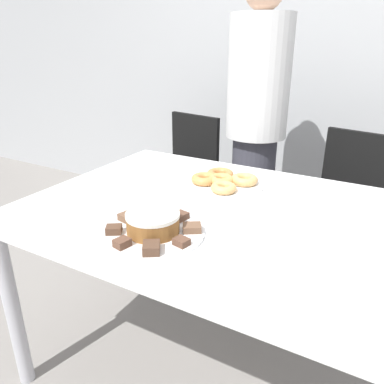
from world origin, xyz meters
TOP-DOWN VIEW (x-y plane):
  - ground_plane at (0.00, 0.00)m, footprint 12.00×12.00m
  - wall_back at (0.00, 1.63)m, footprint 8.00×0.05m
  - table at (0.00, 0.00)m, footprint 1.41×1.05m
  - person_standing at (-0.18, 0.90)m, footprint 0.35×0.35m
  - office_chair_left at (-0.69, 0.90)m, footprint 0.52×0.52m
  - office_chair_right at (0.36, 0.90)m, footprint 0.53×0.53m
  - plate_cake at (-0.08, -0.29)m, footprint 0.33×0.33m
  - plate_donuts at (-0.08, 0.21)m, footprint 0.36×0.36m
  - frosted_cake at (-0.08, -0.29)m, footprint 0.17×0.17m
  - lamington_0 at (-0.10, -0.41)m, footprint 0.05×0.05m
  - lamington_1 at (-0.01, -0.39)m, footprint 0.07×0.08m
  - lamington_2 at (0.04, -0.32)m, footprint 0.05×0.05m
  - lamington_3 at (0.03, -0.22)m, footprint 0.08×0.07m
  - lamington_4 at (-0.05, -0.17)m, footprint 0.05×0.06m
  - lamington_5 at (-0.14, -0.18)m, footprint 0.06×0.06m
  - lamington_6 at (-0.20, -0.26)m, footprint 0.07×0.06m
  - lamington_7 at (-0.18, -0.36)m, footprint 0.06×0.06m
  - donut_0 at (-0.08, 0.21)m, footprint 0.11×0.11m
  - donut_1 at (0.01, 0.27)m, footprint 0.12×0.12m
  - donut_2 at (-0.11, 0.28)m, footprint 0.12×0.12m
  - donut_3 at (-0.14, 0.19)m, footprint 0.11×0.11m
  - donut_4 at (-0.03, 0.14)m, footprint 0.10×0.10m
  - napkin at (0.39, 0.02)m, footprint 0.13×0.12m

SIDE VIEW (x-z plane):
  - ground_plane at x=0.00m, z-range 0.00..0.00m
  - office_chair_left at x=-0.69m, z-range -0.02..0.86m
  - office_chair_right at x=0.36m, z-range -0.02..0.86m
  - table at x=0.00m, z-range 0.29..1.06m
  - napkin at x=0.39m, z-range 0.77..0.77m
  - plate_cake at x=-0.08m, z-range 0.77..0.78m
  - plate_donuts at x=-0.08m, z-range 0.77..0.78m
  - lamington_2 at x=0.04m, z-range 0.78..0.80m
  - lamington_3 at x=0.03m, z-range 0.78..0.80m
  - lamington_4 at x=-0.05m, z-range 0.78..0.80m
  - lamington_6 at x=-0.20m, z-range 0.78..0.80m
  - lamington_7 at x=-0.18m, z-range 0.78..0.80m
  - lamington_0 at x=-0.10m, z-range 0.78..0.80m
  - lamington_5 at x=-0.14m, z-range 0.78..0.80m
  - lamington_1 at x=-0.01m, z-range 0.78..0.80m
  - donut_4 at x=-0.03m, z-range 0.78..0.81m
  - donut_2 at x=-0.11m, z-range 0.78..0.81m
  - donut_1 at x=0.01m, z-range 0.78..0.81m
  - donut_3 at x=-0.14m, z-range 0.78..0.81m
  - donut_0 at x=-0.08m, z-range 0.78..0.81m
  - frosted_cake at x=-0.08m, z-range 0.78..0.84m
  - person_standing at x=-0.18m, z-range 0.05..1.74m
  - wall_back at x=0.00m, z-range 0.00..2.60m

